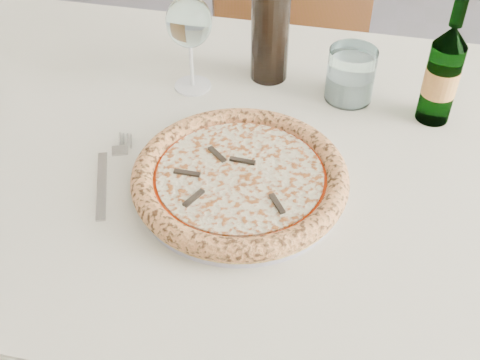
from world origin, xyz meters
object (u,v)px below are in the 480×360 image
Objects in this scene: plate at (240,185)px; wine_glass at (189,24)px; wine_bottle at (271,18)px; beer_bottle at (443,74)px; pizza at (240,177)px; tumbler at (350,78)px; chair_far at (303,44)px; dining_table at (250,187)px.

plate is 0.32m from wine_glass.
beer_bottle is at bearing -15.08° from wine_bottle.
wine_glass is (-0.14, 0.26, 0.12)m from plate.
wine_glass reaches higher than pizza.
wine_bottle reaches higher than tumbler.
tumbler is at bearing 166.17° from beer_bottle.
chair_far is 2.85× the size of pizza.
plate is 3.21× the size of tumbler.
pizza is (-0.02, -0.85, 0.25)m from chair_far.
wine_bottle reaches higher than chair_far.
wine_bottle is (-0.00, 0.22, 0.21)m from dining_table.
wine_bottle reaches higher than beer_bottle.
plate is at bearing -90.00° from dining_table.
wine_glass is 0.15m from wine_bottle.
wine_glass is at bearing -155.19° from wine_bottle.
wine_bottle is (0.13, 0.06, -0.01)m from wine_glass.
tumbler is 0.18m from wine_bottle.
plate is 0.02m from pizza.
plate is at bearing -91.45° from chair_far.
tumbler is at bearing 62.00° from pizza.
wine_glass is at bearing 177.49° from beer_bottle.
chair_far is at bearing 88.55° from plate.
dining_table is at bearing 90.00° from plate.
tumbler is at bearing 50.38° from dining_table.
tumbler is 0.34× the size of wine_bottle.
wine_glass is 0.30m from tumbler.
pizza is at bearing -140.63° from beer_bottle.
wine_glass is at bearing 130.47° from dining_table.
tumbler is at bearing 62.00° from plate.
tumbler reaches higher than pizza.
dining_table is 4.65× the size of pizza.
beer_bottle reaches higher than tumbler.
beer_bottle is 0.31m from wine_bottle.
chair_far is 5.18× the size of wine_glass.
chair_far is 4.21× the size of beer_bottle.
pizza is 1.82× the size of wine_glass.
chair_far is 3.27× the size of wine_bottle.
plate is 1.40× the size of beer_bottle.
wine_glass reaches higher than dining_table.
pizza reaches higher than plate.
pizza is at bearing 147.99° from plate.
beer_bottle is (0.30, 0.14, 0.17)m from dining_table.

